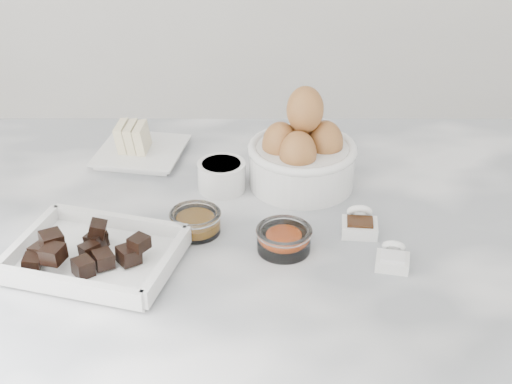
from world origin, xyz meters
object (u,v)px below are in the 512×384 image
at_px(butter_plate, 139,146).
at_px(salt_spoon, 393,258).
at_px(sugar_ramekin, 222,175).
at_px(honey_bowl, 195,221).
at_px(egg_bowl, 302,154).
at_px(chocolate_dish, 96,250).
at_px(vanilla_spoon, 360,223).
at_px(zest_bowl, 284,238).

xyz_separation_m(butter_plate, salt_spoon, (0.42, -0.34, -0.01)).
relative_size(sugar_ramekin, honey_bowl, 1.01).
height_order(sugar_ramekin, egg_bowl, egg_bowl).
bearing_deg(chocolate_dish, sugar_ramekin, 52.00).
distance_m(butter_plate, egg_bowl, 0.32).
bearing_deg(egg_bowl, salt_spoon, -63.34).
distance_m(chocolate_dish, butter_plate, 0.34).
height_order(sugar_ramekin, salt_spoon, sugar_ramekin).
bearing_deg(butter_plate, vanilla_spoon, -33.83).
distance_m(sugar_ramekin, honey_bowl, 0.14).
height_order(chocolate_dish, egg_bowl, egg_bowl).
bearing_deg(chocolate_dish, salt_spoon, -0.08).
relative_size(egg_bowl, honey_bowl, 2.30).
height_order(chocolate_dish, sugar_ramekin, chocolate_dish).
xyz_separation_m(chocolate_dish, honey_bowl, (0.14, 0.09, -0.01)).
bearing_deg(butter_plate, honey_bowl, -64.19).
height_order(sugar_ramekin, vanilla_spoon, sugar_ramekin).
relative_size(vanilla_spoon, salt_spoon, 1.09).
bearing_deg(vanilla_spoon, butter_plate, 146.17).
height_order(egg_bowl, zest_bowl, egg_bowl).
relative_size(butter_plate, honey_bowl, 2.17).
bearing_deg(chocolate_dish, butter_plate, 87.64).
bearing_deg(chocolate_dish, egg_bowl, 37.49).
bearing_deg(salt_spoon, egg_bowl, 116.66).
height_order(egg_bowl, honey_bowl, egg_bowl).
height_order(honey_bowl, vanilla_spoon, vanilla_spoon).
height_order(vanilla_spoon, salt_spoon, vanilla_spoon).
height_order(butter_plate, egg_bowl, egg_bowl).
relative_size(sugar_ramekin, egg_bowl, 0.44).
distance_m(butter_plate, vanilla_spoon, 0.46).
height_order(chocolate_dish, zest_bowl, chocolate_dish).
relative_size(sugar_ramekin, vanilla_spoon, 1.17).
distance_m(sugar_ramekin, egg_bowl, 0.14).
xyz_separation_m(egg_bowl, honey_bowl, (-0.17, -0.15, -0.04)).
distance_m(chocolate_dish, honey_bowl, 0.16).
xyz_separation_m(butter_plate, honey_bowl, (0.12, -0.26, -0.00)).
bearing_deg(zest_bowl, chocolate_dish, -172.01).
height_order(sugar_ramekin, zest_bowl, sugar_ramekin).
relative_size(chocolate_dish, vanilla_spoon, 3.84).
relative_size(chocolate_dish, butter_plate, 1.53).
xyz_separation_m(sugar_ramekin, vanilla_spoon, (0.22, -0.13, -0.01)).
xyz_separation_m(chocolate_dish, zest_bowl, (0.27, 0.04, -0.00)).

